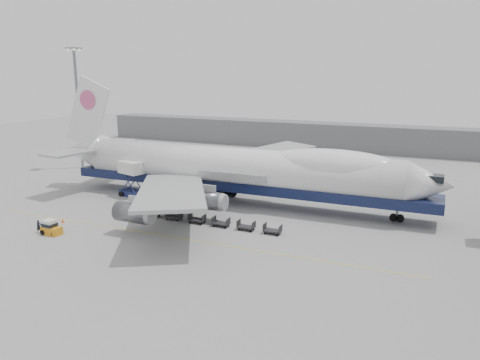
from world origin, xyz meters
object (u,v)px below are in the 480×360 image
at_px(catering_truck, 132,176).
at_px(airliner, 239,169).
at_px(baggage_tug, 51,228).
at_px(ground_worker, 39,227).

bearing_deg(catering_truck, airliner, 26.62).
xyz_separation_m(catering_truck, baggage_tug, (1.63, -19.86, -2.58)).
distance_m(airliner, ground_worker, 30.28).
height_order(airliner, baggage_tug, airliner).
bearing_deg(baggage_tug, ground_worker, -170.37).
height_order(catering_truck, baggage_tug, catering_truck).
relative_size(baggage_tug, ground_worker, 1.59).
height_order(baggage_tug, ground_worker, baggage_tug).
bearing_deg(airliner, catering_truck, -169.14).
bearing_deg(baggage_tug, catering_truck, 98.08).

